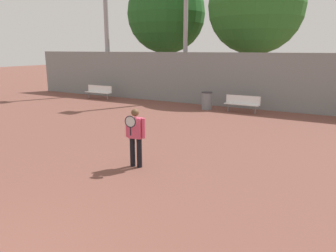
{
  "coord_description": "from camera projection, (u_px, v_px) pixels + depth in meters",
  "views": [
    {
      "loc": [
        4.26,
        -1.67,
        3.12
      ],
      "look_at": [
        -0.31,
        6.43,
        0.92
      ],
      "focal_mm": 35.0,
      "sensor_mm": 36.0,
      "label": 1
    }
  ],
  "objects": [
    {
      "name": "light_pole_center_back",
      "position": [
        186.0,
        4.0,
        18.9
      ],
      "size": [
        0.9,
        0.6,
        9.72
      ],
      "color": "#939399",
      "rests_on": "ground_plane"
    },
    {
      "name": "light_pole_far_right",
      "position": [
        106.0,
        17.0,
        22.03
      ],
      "size": [
        0.9,
        0.6,
        9.31
      ],
      "color": "#939399",
      "rests_on": "ground_plane"
    },
    {
      "name": "tree_green_tall",
      "position": [
        256.0,
        6.0,
        20.68
      ],
      "size": [
        6.08,
        6.08,
        8.82
      ],
      "color": "brown",
      "rests_on": "ground_plane"
    },
    {
      "name": "back_fence",
      "position": [
        259.0,
        81.0,
        16.98
      ],
      "size": [
        31.91,
        0.06,
        2.94
      ],
      "color": "gray",
      "rests_on": "ground_plane"
    },
    {
      "name": "bench_adjacent_court",
      "position": [
        99.0,
        91.0,
        20.88
      ],
      "size": [
        1.92,
        0.4,
        0.84
      ],
      "color": "white",
      "rests_on": "ground_plane"
    },
    {
      "name": "tennis_player",
      "position": [
        135.0,
        135.0,
        8.69
      ],
      "size": [
        0.56,
        0.44,
        1.6
      ],
      "rotation": [
        0.0,
        0.0,
        0.15
      ],
      "color": "black",
      "rests_on": "ground_plane"
    },
    {
      "name": "trash_bin",
      "position": [
        207.0,
        101.0,
        17.24
      ],
      "size": [
        0.57,
        0.57,
        0.92
      ],
      "color": "gray",
      "rests_on": "ground_plane"
    },
    {
      "name": "tree_green_broad",
      "position": [
        166.0,
        14.0,
        25.05
      ],
      "size": [
        5.97,
        5.97,
        8.73
      ],
      "color": "brown",
      "rests_on": "ground_plane"
    },
    {
      "name": "bench_courtside_near",
      "position": [
        242.0,
        102.0,
        16.39
      ],
      "size": [
        1.75,
        0.4,
        0.84
      ],
      "color": "white",
      "rests_on": "ground_plane"
    }
  ]
}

